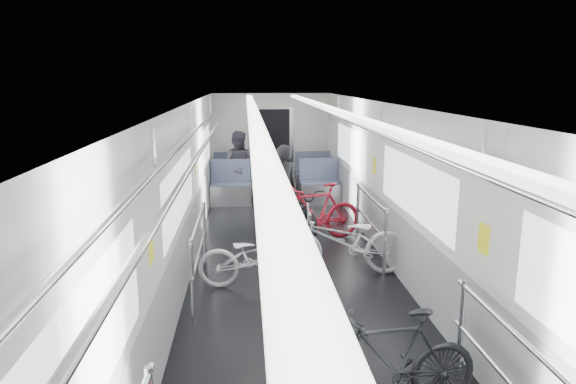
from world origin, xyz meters
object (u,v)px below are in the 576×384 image
at_px(bike_left_far, 258,257).
at_px(person_standing, 283,188).
at_px(bike_right_near, 392,361).
at_px(bike_right_mid, 344,241).
at_px(bike_aisle, 301,209).
at_px(person_seated, 238,166).
at_px(bike_right_far, 316,213).

distance_m(bike_left_far, person_standing, 2.70).
bearing_deg(bike_right_near, bike_left_far, -164.35).
bearing_deg(bike_right_near, bike_right_mid, 171.41).
distance_m(bike_right_near, bike_aisle, 5.27).
distance_m(bike_right_near, person_seated, 8.05).
relative_size(bike_right_near, person_seated, 0.94).
relative_size(bike_left_far, bike_right_far, 0.95).
height_order(bike_left_far, bike_aisle, bike_aisle).
relative_size(bike_left_far, person_seated, 1.01).
bearing_deg(person_standing, bike_left_far, 60.99).
bearing_deg(bike_aisle, bike_right_near, -102.07).
distance_m(bike_right_mid, person_standing, 2.39).
relative_size(bike_right_mid, bike_right_far, 1.12).
relative_size(bike_left_far, person_standing, 1.00).
bearing_deg(person_standing, bike_aisle, 144.85).
relative_size(bike_aisle, person_standing, 1.01).
relative_size(bike_right_far, person_seated, 1.05).
relative_size(bike_left_far, bike_right_near, 1.07).
distance_m(bike_right_far, person_standing, 0.93).
distance_m(bike_right_far, person_seated, 3.56).
height_order(bike_right_mid, bike_aisle, bike_right_mid).
bearing_deg(bike_aisle, bike_left_far, -122.81).
distance_m(bike_left_far, person_seated, 5.20).
bearing_deg(bike_right_mid, bike_left_far, -70.43).
bearing_deg(bike_right_near, person_seated, -175.41).
relative_size(bike_right_mid, person_standing, 1.18).
distance_m(bike_right_mid, bike_right_far, 1.56).
xyz_separation_m(bike_left_far, bike_right_far, (1.04, 1.90, 0.08)).
bearing_deg(bike_right_far, bike_right_near, -17.53).
xyz_separation_m(bike_right_mid, bike_aisle, (-0.39, 2.17, -0.07)).
height_order(bike_right_mid, person_seated, person_seated).
xyz_separation_m(bike_left_far, bike_aisle, (0.84, 2.52, 0.00)).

